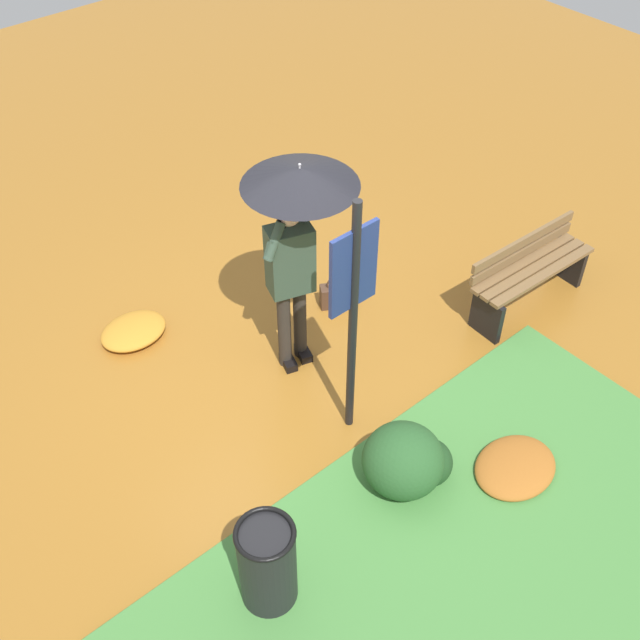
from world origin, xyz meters
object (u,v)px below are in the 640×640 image
handbag (335,295)px  trash_bin (268,565)px  person_with_umbrella (296,219)px  park_bench (529,272)px  info_sign_post (353,296)px

handbag → trash_bin: size_ratio=0.44×
person_with_umbrella → park_bench: person_with_umbrella is taller
trash_bin → park_bench: bearing=12.2°
person_with_umbrella → info_sign_post: info_sign_post is taller
handbag → trash_bin: (-2.41, -2.03, 0.29)m
info_sign_post → handbag: bearing=53.0°
person_with_umbrella → trash_bin: bearing=-134.3°
info_sign_post → trash_bin: bearing=-151.1°
person_with_umbrella → trash_bin: 2.68m
info_sign_post → park_bench: 2.59m
info_sign_post → trash_bin: size_ratio=2.76×
person_with_umbrella → trash_bin: size_ratio=2.45×
person_with_umbrella → handbag: person_with_umbrella is taller
handbag → trash_bin: bearing=-139.8°
info_sign_post → handbag: size_ratio=6.22×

